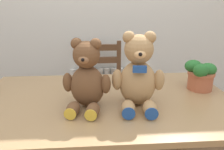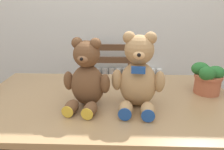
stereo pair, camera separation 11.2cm
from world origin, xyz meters
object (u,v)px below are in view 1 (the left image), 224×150
at_px(wooden_chair_behind, 101,88).
at_px(teddy_bear_right, 138,75).
at_px(teddy_bear_left, 87,79).
at_px(potted_plant, 200,75).

relative_size(wooden_chair_behind, teddy_bear_right, 2.29).
bearing_deg(wooden_chair_behind, teddy_bear_right, 100.99).
bearing_deg(wooden_chair_behind, teddy_bear_left, 84.79).
distance_m(wooden_chair_behind, potted_plant, 1.02).
bearing_deg(wooden_chair_behind, potted_plant, 129.49).
height_order(teddy_bear_left, teddy_bear_right, teddy_bear_right).
distance_m(teddy_bear_right, potted_plant, 0.47).
distance_m(teddy_bear_left, potted_plant, 0.72).
height_order(teddy_bear_left, potted_plant, teddy_bear_left).
height_order(wooden_chair_behind, teddy_bear_left, teddy_bear_left).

